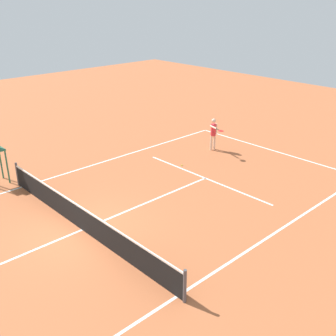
# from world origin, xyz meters

# --- Properties ---
(ground_plane) EXTENTS (60.00, 60.00, 0.00)m
(ground_plane) POSITION_xyz_m (0.00, 0.00, 0.00)
(ground_plane) COLOR #B76038
(court_lines) EXTENTS (9.91, 24.21, 0.01)m
(court_lines) POSITION_xyz_m (0.00, 0.00, 0.00)
(court_lines) COLOR white
(court_lines) RESTS_ON ground
(tennis_net) EXTENTS (10.51, 0.10, 1.07)m
(tennis_net) POSITION_xyz_m (0.00, 0.00, 0.50)
(tennis_net) COLOR #4C4C51
(tennis_net) RESTS_ON ground
(player_serving) EXTENTS (1.23, 0.86, 1.76)m
(player_serving) POSITION_xyz_m (2.24, -9.74, 1.05)
(player_serving) COLOR beige
(player_serving) RESTS_ON ground
(tennis_ball) EXTENTS (0.07, 0.07, 0.07)m
(tennis_ball) POSITION_xyz_m (1.80, -6.89, 0.03)
(tennis_ball) COLOR #CCE033
(tennis_ball) RESTS_ON ground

